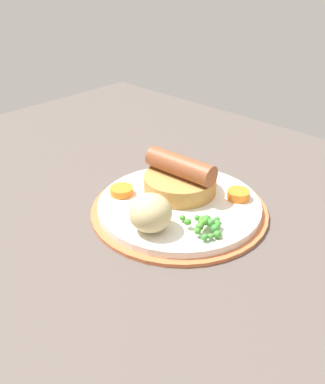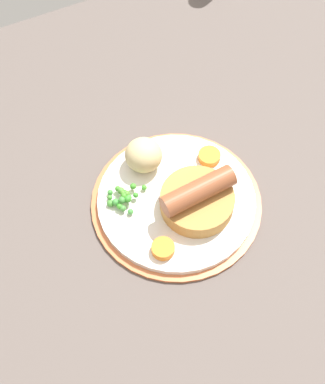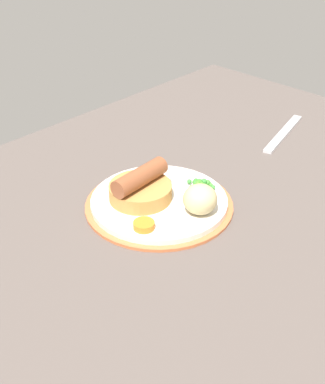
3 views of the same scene
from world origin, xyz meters
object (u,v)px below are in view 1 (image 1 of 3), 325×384
dinner_plate (179,208)px  carrot_slice_3 (238,195)px  sausage_pudding (180,179)px  pea_pile (206,224)px  carrot_slice_0 (122,191)px  potato_chunk_0 (150,213)px

dinner_plate → carrot_slice_3: (5.01, 6.10, 1.41)cm
sausage_pudding → pea_pile: sausage_pudding is taller
sausage_pudding → carrot_slice_0: size_ratio=3.27×
pea_pile → carrot_slice_0: 13.65cm
potato_chunk_0 → dinner_plate: bearing=102.9°
carrot_slice_3 → pea_pile: bearing=-80.0°
pea_pile → carrot_slice_3: pea_pile is taller
dinner_plate → carrot_slice_3: carrot_slice_3 is taller
potato_chunk_0 → carrot_slice_0: potato_chunk_0 is taller
sausage_pudding → potato_chunk_0: (3.44, -9.10, 0.35)cm
potato_chunk_0 → carrot_slice_3: potato_chunk_0 is taller
dinner_plate → pea_pile: 7.35cm
carrot_slice_0 → carrot_slice_3: bearing=39.3°
potato_chunk_0 → carrot_slice_3: (3.43, 12.97, -1.69)cm
pea_pile → carrot_slice_3: 9.01cm
pea_pile → carrot_slice_3: size_ratio=1.83×
potato_chunk_0 → carrot_slice_0: (-8.61, 3.12, -1.76)cm
dinner_plate → pea_pile: bearing=-22.8°
carrot_slice_0 → carrot_slice_3: carrot_slice_3 is taller
dinner_plate → pea_pile: (6.57, -2.76, 1.77)cm
sausage_pudding → pea_pile: bearing=145.8°
dinner_plate → pea_pile: pea_pile is taller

